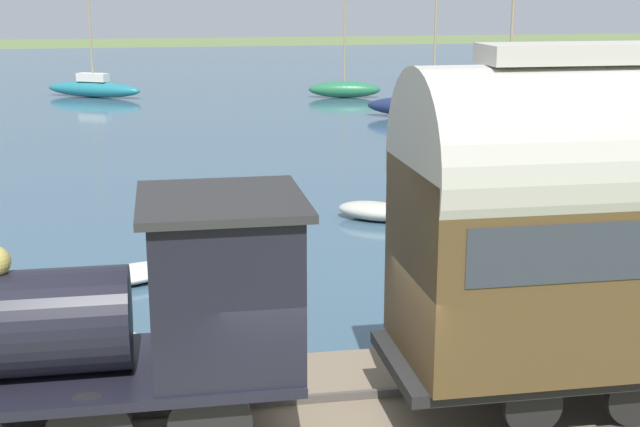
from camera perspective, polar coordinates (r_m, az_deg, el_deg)
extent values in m
cube|color=#38566B|center=(53.46, -8.22, 7.75)|extent=(80.00, 80.00, 0.01)
cube|color=#4C4742|center=(12.50, -0.91, -11.80)|extent=(0.07, 54.88, 0.12)
cylinder|color=black|center=(10.73, -7.05, -13.24)|extent=(0.12, 1.00, 1.00)
cylinder|color=black|center=(12.14, -7.48, -9.85)|extent=(0.12, 1.00, 1.00)
cylinder|color=black|center=(12.18, -14.02, -10.11)|extent=(0.12, 1.00, 1.00)
cube|color=black|center=(11.30, -14.40, -9.84)|extent=(2.06, 4.98, 0.12)
cylinder|color=black|center=(11.17, -19.74, -6.70)|extent=(1.27, 2.99, 1.27)
cube|color=black|center=(10.90, -6.21, -4.48)|extent=(1.96, 1.74, 1.97)
cube|color=#282828|center=(10.61, -6.36, 0.81)|extent=(2.16, 1.98, 0.10)
cylinder|color=black|center=(12.22, 19.46, -11.03)|extent=(0.12, 0.76, 0.76)
cylinder|color=black|center=(13.48, 16.21, -8.35)|extent=(0.12, 0.76, 0.76)
cylinder|color=black|center=(11.64, 13.45, -11.89)|extent=(0.12, 0.76, 0.76)
cylinder|color=black|center=(12.95, 10.70, -8.96)|extent=(0.12, 0.76, 0.76)
ellipsoid|color=#236B42|center=(49.82, 1.57, 7.94)|extent=(1.98, 4.13, 0.89)
cylinder|color=#9E8460|center=(49.58, 1.59, 11.25)|extent=(0.10, 0.10, 4.87)
ellipsoid|color=#1E707A|center=(51.55, -14.29, 7.71)|extent=(3.90, 5.65, 0.88)
cylinder|color=#9E8460|center=(51.30, -14.51, 11.34)|extent=(0.10, 0.10, 5.67)
cube|color=silver|center=(51.48, -14.33, 8.45)|extent=(1.45, 1.86, 0.45)
ellipsoid|color=#192347|center=(42.09, 7.24, 6.73)|extent=(4.17, 6.17, 1.01)
cylinder|color=#9E8460|center=(41.74, 7.44, 12.90)|extent=(0.10, 0.10, 8.04)
cube|color=silver|center=(42.00, 7.28, 7.72)|extent=(1.59, 2.04, 0.45)
ellipsoid|color=#B72D23|center=(31.69, 11.82, 4.30)|extent=(2.55, 3.72, 1.27)
cylinder|color=#9E8460|center=(31.30, 12.14, 10.47)|extent=(0.10, 0.10, 5.57)
ellipsoid|color=#B7B2A3|center=(23.54, 3.54, 0.16)|extent=(1.93, 2.22, 0.48)
ellipsoid|color=beige|center=(15.61, -15.18, -7.77)|extent=(1.96, 2.61, 0.51)
ellipsoid|color=beige|center=(19.08, -11.81, -3.78)|extent=(1.88, 2.42, 0.32)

